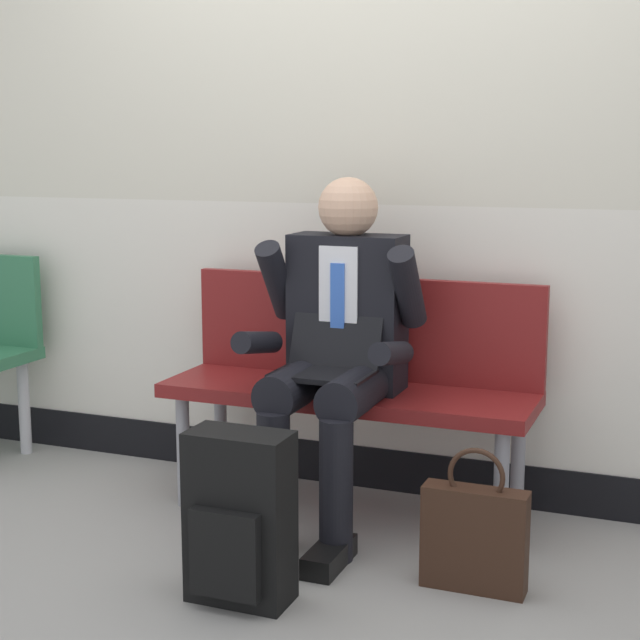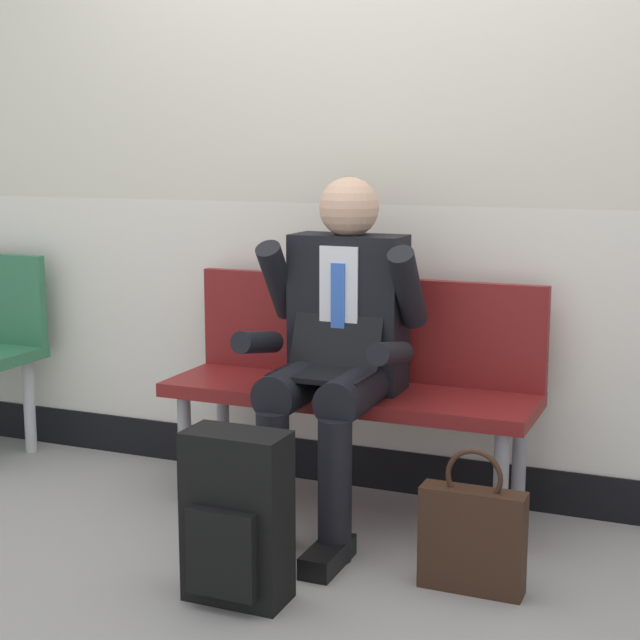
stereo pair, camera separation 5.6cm
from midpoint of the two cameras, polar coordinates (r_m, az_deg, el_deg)
The scene contains 6 objects.
ground_plane at distance 3.36m, azimuth -1.86°, elevation -13.08°, with size 18.00×18.00×0.00m, color gray.
station_wall at distance 3.75m, azimuth 2.39°, elevation 13.85°, with size 6.96×0.14×3.17m.
bench_with_person at distance 3.55m, azimuth 1.54°, elevation -3.12°, with size 1.34×0.42×0.85m.
person_seated at distance 3.35m, azimuth 0.40°, elevation -1.53°, with size 0.57×0.70×1.22m.
backpack at distance 2.91m, azimuth -5.35°, elevation -11.56°, with size 0.30×0.20×0.51m.
handbag at distance 3.03m, azimuth 8.50°, elevation -12.40°, with size 0.32×0.09×0.45m.
Camera 1 is at (1.22, -2.84, 1.32)m, focal length 54.68 mm.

